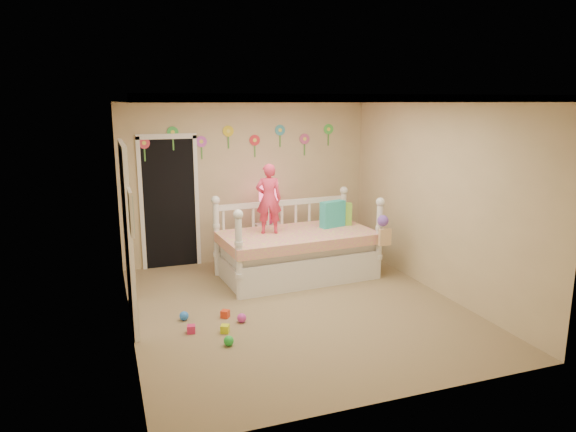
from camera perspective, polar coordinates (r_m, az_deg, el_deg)
name	(u,v)px	position (r m, az deg, el deg)	size (l,w,h in m)	color
floor	(296,307)	(6.72, 0.93, -9.89)	(4.00, 4.50, 0.01)	#7F684C
ceiling	(297,96)	(6.22, 1.01, 12.86)	(4.00, 4.50, 0.01)	white
back_wall	(248,180)	(8.46, -4.40, 3.88)	(4.00, 0.01, 2.60)	tan
left_wall	(124,219)	(5.96, -17.35, -0.28)	(0.01, 4.50, 2.60)	tan
right_wall	(437,197)	(7.28, 15.88, 2.04)	(0.01, 4.50, 2.60)	tan
crown_molding	(297,99)	(6.22, 1.01, 12.59)	(4.00, 4.50, 0.06)	white
daybed	(297,237)	(7.66, 0.99, -2.25)	(2.25, 1.21, 1.22)	white
pillow_turquoise	(333,214)	(7.94, 4.87, 0.21)	(0.40, 0.14, 0.40)	#23B08D
pillow_lime	(340,214)	(8.09, 5.64, 0.21)	(0.36, 0.13, 0.34)	#7BC13A
child	(269,199)	(7.48, -2.11, 1.89)	(0.37, 0.24, 1.01)	#E83456
nightstand	(269,244)	(8.33, -2.08, -3.08)	(0.39, 0.30, 0.65)	white
table_lamp	(269,197)	(8.16, -2.12, 2.09)	(0.30, 0.30, 0.66)	#F1205E
closet_doorway	(170,202)	(8.25, -12.75, 1.52)	(0.90, 0.04, 2.07)	black
flower_decals	(242,140)	(8.35, -5.06, 8.18)	(3.40, 0.02, 0.50)	#B2668C
mirror_closet	(128,234)	(6.31, -16.97, -1.90)	(0.07, 1.30, 2.10)	white
wall_picture	(131,212)	(5.03, -16.72, 0.39)	(0.05, 0.34, 0.42)	white
hanging_bag	(383,231)	(7.54, 10.31, -1.65)	(0.20, 0.16, 0.36)	beige
toy_scatter	(209,321)	(6.26, -8.61, -11.23)	(0.80, 1.30, 0.11)	#996666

